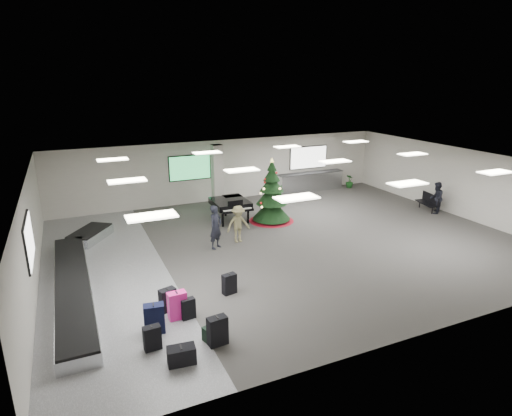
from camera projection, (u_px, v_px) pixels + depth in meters
name	position (u px, v px, depth m)	size (l,w,h in m)	color
ground	(289.00, 243.00, 17.06)	(18.00, 18.00, 0.00)	#3A3735
room_envelope	(273.00, 183.00, 16.81)	(18.02, 14.02, 3.21)	beige
baggage_carousel	(77.00, 274.00, 13.86)	(2.28, 9.71, 0.43)	silver
service_counter	(310.00, 181.00, 24.66)	(4.05, 0.65, 1.08)	silver
suitcase_0	(217.00, 331.00, 10.51)	(0.51, 0.32, 0.77)	black
suitcase_1	(188.00, 309.00, 11.66)	(0.41, 0.25, 0.61)	black
pink_suitcase	(177.00, 305.00, 11.64)	(0.52, 0.31, 0.81)	#FF2193
suitcase_3	(229.00, 284.00, 13.01)	(0.46, 0.32, 0.66)	black
navy_suitcase	(154.00, 319.00, 10.99)	(0.56, 0.38, 0.82)	black
suitcase_5	(152.00, 338.00, 10.33)	(0.43, 0.25, 0.64)	black
green_duffel	(214.00, 332.00, 10.79)	(0.63, 0.44, 0.40)	black
suitcase_8	(168.00, 300.00, 12.04)	(0.51, 0.37, 0.70)	black
black_duffel	(182.00, 355.00, 9.85)	(0.68, 0.43, 0.45)	black
christmas_tree	(272.00, 200.00, 19.37)	(2.06, 2.06, 2.94)	maroon
grand_piano	(231.00, 204.00, 19.45)	(1.60, 2.02, 1.13)	black
bench	(428.00, 201.00, 21.04)	(0.74, 1.41, 0.85)	black
traveler_a	(216.00, 227.00, 16.30)	(0.62, 0.41, 1.71)	black
traveler_b	(238.00, 224.00, 16.96)	(0.97, 0.56, 1.50)	olive
traveler_bench	(436.00, 198.00, 20.53)	(0.75, 0.58, 1.54)	black
potted_plant_left	(279.00, 191.00, 23.22)	(0.40, 0.32, 0.73)	#123A13
potted_plant_right	(349.00, 181.00, 25.38)	(0.44, 0.44, 0.78)	#123A13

